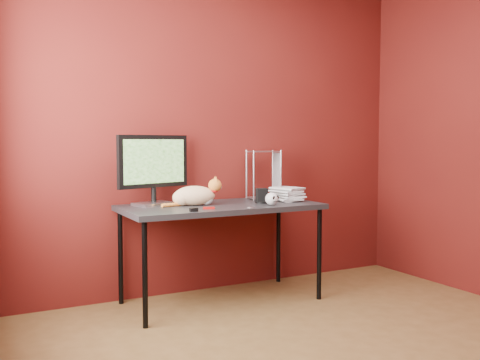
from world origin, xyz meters
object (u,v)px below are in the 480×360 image
cat (195,195)px  speaker (262,196)px  skull_mug (272,199)px  monitor (153,166)px  book_stack (278,124)px  desk (221,211)px

cat → speaker: cat is taller
skull_mug → cat: bearing=137.2°
cat → skull_mug: size_ratio=4.50×
monitor → speaker: size_ratio=5.18×
skull_mug → book_stack: bearing=36.0°
cat → skull_mug: 0.58m
monitor → skull_mug: 0.92m
skull_mug → book_stack: size_ratio=0.08×
speaker → book_stack: size_ratio=0.09×
desk → book_stack: 0.84m
skull_mug → book_stack: book_stack is taller
monitor → book_stack: book_stack is taller
cat → monitor: bearing=166.4°
desk → monitor: 0.61m
monitor → skull_mug: size_ratio=5.73×
monitor → cat: monitor is taller
skull_mug → book_stack: (0.20, 0.24, 0.56)m
book_stack → speaker: bearing=-160.9°
speaker → book_stack: book_stack is taller
speaker → desk: bearing=-177.8°
monitor → speaker: (0.79, -0.25, -0.24)m
cat → book_stack: book_stack is taller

